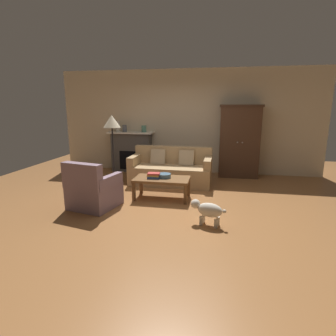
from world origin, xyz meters
TOP-DOWN VIEW (x-y plane):
  - ground_plane at (0.00, 0.00)m, footprint 9.60×9.60m
  - back_wall at (0.00, 2.55)m, footprint 7.20×0.10m
  - fireplace at (-1.55, 2.30)m, footprint 1.26×0.48m
  - armoire at (1.40, 2.22)m, footprint 1.06×0.57m
  - couch at (-0.22, 1.23)m, footprint 1.94×0.89m
  - coffee_table at (-0.21, 0.11)m, footprint 1.10×0.60m
  - fruit_bowl at (-0.17, 0.16)m, footprint 0.27×0.27m
  - book_stack at (-0.37, 0.07)m, footprint 0.26×0.19m
  - mantel_vase_cream at (-1.93, 2.28)m, footprint 0.11×0.11m
  - mantel_vase_slate at (-1.73, 2.28)m, footprint 0.12×0.12m
  - mantel_vase_jade at (-1.17, 2.28)m, footprint 0.13×0.13m
  - armchair_near_left at (-1.34, -0.63)m, footprint 0.91×0.92m
  - floor_lamp at (-1.35, 0.43)m, footprint 0.36×0.36m
  - dog at (0.76, -1.00)m, footprint 0.56×0.30m

SIDE VIEW (x-z plane):
  - ground_plane at x=0.00m, z-range 0.00..0.00m
  - dog at x=0.76m, z-range 0.05..0.44m
  - armchair_near_left at x=-1.34m, z-range -0.12..0.76m
  - couch at x=-0.22m, z-range -0.11..0.75m
  - coffee_table at x=-0.21m, z-range 0.16..0.58m
  - fruit_bowl at x=-0.17m, z-range 0.42..0.50m
  - book_stack at x=-0.37m, z-range 0.42..0.53m
  - fireplace at x=-1.55m, z-range 0.01..1.13m
  - armoire at x=1.40m, z-range 0.00..1.87m
  - mantel_vase_jade at x=-1.17m, z-range 1.12..1.30m
  - mantel_vase_slate at x=-1.73m, z-range 1.12..1.31m
  - mantel_vase_cream at x=-1.93m, z-range 1.12..1.41m
  - back_wall at x=0.00m, z-range 0.00..2.80m
  - floor_lamp at x=-1.35m, z-range 0.60..2.24m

